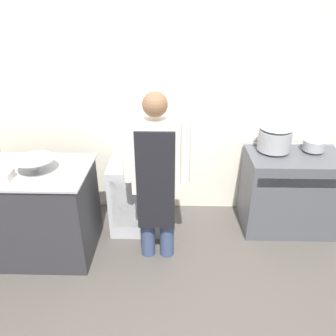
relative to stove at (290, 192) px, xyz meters
name	(u,v)px	position (x,y,z in m)	size (l,w,h in m)	color
ground_plane	(158,319)	(-1.37, -1.29, -0.44)	(14.00, 14.00, 0.00)	#4C4742
wall_back	(165,99)	(-1.37, 0.38, 0.91)	(8.00, 0.05, 2.70)	silver
prep_counter	(32,212)	(-2.64, -0.48, 0.03)	(1.20, 0.75, 0.93)	#2D2D33
stove	(290,192)	(0.00, 0.00, 0.00)	(0.98, 0.60, 0.89)	#4C4F56
fridge_unit	(139,193)	(-1.65, 0.01, -0.04)	(0.59, 0.64, 0.79)	silver
person_cook	(156,173)	(-1.42, -0.52, 0.50)	(0.60, 0.24, 1.65)	#38476B
mixing_bowl	(35,165)	(-2.51, -0.51, 0.55)	(0.36, 0.36, 0.12)	#9EA0A8
plastic_tub	(3,176)	(-2.72, -0.67, 0.53)	(0.14, 0.14, 0.08)	silver
stock_pot	(275,138)	(-0.22, 0.11, 0.59)	(0.34, 0.34, 0.27)	#9EA0A8
sauce_pot	(314,145)	(0.20, 0.11, 0.51)	(0.22, 0.22, 0.11)	#9EA0A8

